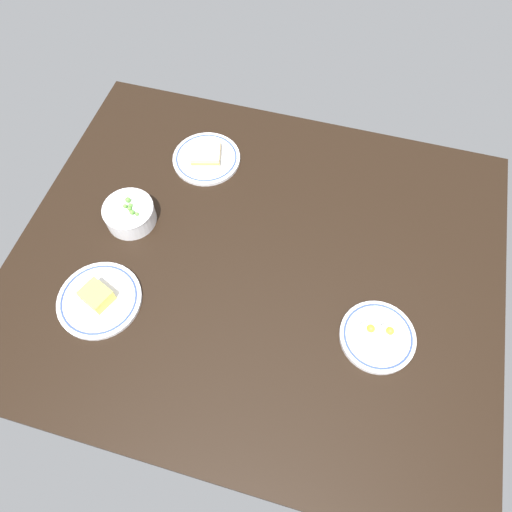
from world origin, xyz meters
TOP-DOWN VIEW (x-y plane):
  - dining_table at (0.00, 0.00)cm, footprint 127.01×106.90cm
  - bowl_peas at (36.32, -2.96)cm, footprint 13.80×13.80cm
  - plate_cheese at (34.51, 21.79)cm, footprint 20.97×20.97cm
  - plate_sandwich at (23.36, -28.95)cm, footprint 20.01×20.01cm
  - plate_eggs at (-33.68, 12.80)cm, footprint 18.10×18.10cm

SIDE VIEW (x-z plane):
  - dining_table at x=0.00cm, z-range 0.00..4.00cm
  - plate_cheese at x=34.51cm, z-range 2.66..7.61cm
  - plate_sandwich at x=23.36cm, z-range 3.07..7.38cm
  - plate_eggs at x=-33.68cm, z-range 2.74..7.90cm
  - bowl_peas at x=36.32cm, z-range 3.65..10.61cm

